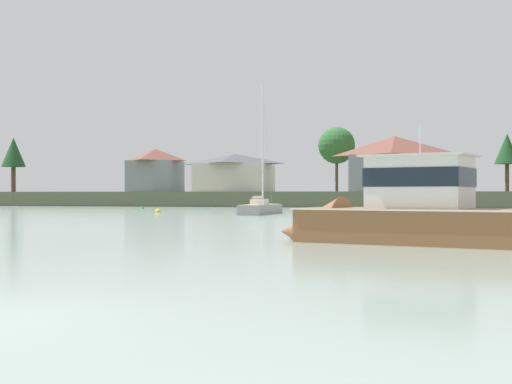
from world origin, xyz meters
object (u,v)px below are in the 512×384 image
at_px(mooring_buoy_orange, 460,208).
at_px(cruiser_wood, 402,223).
at_px(mooring_buoy_yellow, 158,212).
at_px(mooring_buoy_green, 142,208).
at_px(sailboat_grey, 261,211).

bearing_deg(mooring_buoy_orange, cruiser_wood, -92.18).
height_order(mooring_buoy_orange, mooring_buoy_yellow, mooring_buoy_orange).
relative_size(mooring_buoy_yellow, mooring_buoy_green, 1.36).
distance_m(sailboat_grey, mooring_buoy_green, 23.00).
bearing_deg(cruiser_wood, mooring_buoy_orange, 87.82).
bearing_deg(mooring_buoy_yellow, sailboat_grey, -12.51).
xyz_separation_m(cruiser_wood, mooring_buoy_green, (-29.12, 44.57, -0.56)).
xyz_separation_m(sailboat_grey, mooring_buoy_orange, (14.30, 21.55, -0.13)).
bearing_deg(mooring_buoy_green, cruiser_wood, -56.85).
relative_size(mooring_buoy_orange, mooring_buoy_green, 1.48).
height_order(sailboat_grey, mooring_buoy_yellow, sailboat_grey).
height_order(sailboat_grey, mooring_buoy_green, sailboat_grey).
relative_size(cruiser_wood, mooring_buoy_yellow, 18.45).
distance_m(mooring_buoy_yellow, mooring_buoy_green, 15.73).
relative_size(cruiser_wood, mooring_buoy_orange, 16.91).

